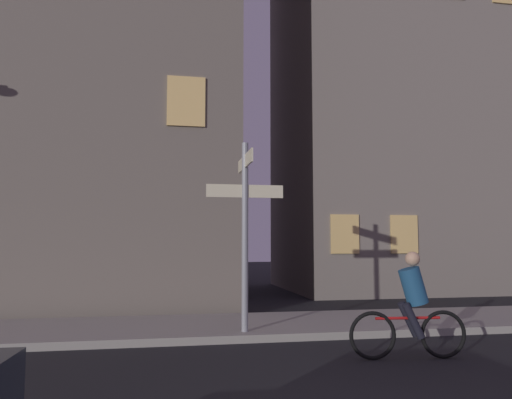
% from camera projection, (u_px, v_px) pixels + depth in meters
% --- Properties ---
extents(sidewalk_kerb, '(40.00, 2.71, 0.14)m').
position_uv_depth(sidewalk_kerb, '(261.00, 326.00, 9.99)').
color(sidewalk_kerb, gray).
rests_on(sidewalk_kerb, ground_plane).
extents(signpost, '(1.44, 1.54, 3.46)m').
position_uv_depth(signpost, '(245.00, 218.00, 9.12)').
color(signpost, gray).
rests_on(signpost, sidewalk_kerb).
extents(cyclist, '(1.82, 0.36, 1.61)m').
position_uv_depth(cyclist, '(411.00, 309.00, 7.48)').
color(cyclist, black).
rests_on(cyclist, ground_plane).
extents(building_left_block, '(13.80, 9.15, 18.44)m').
position_uv_depth(building_left_block, '(5.00, 4.00, 15.55)').
color(building_left_block, '#6B6056').
rests_on(building_left_block, ground_plane).
extents(building_right_block, '(9.81, 6.23, 19.98)m').
position_uv_depth(building_right_block, '(407.00, 34.00, 19.59)').
color(building_right_block, slate).
rests_on(building_right_block, ground_plane).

